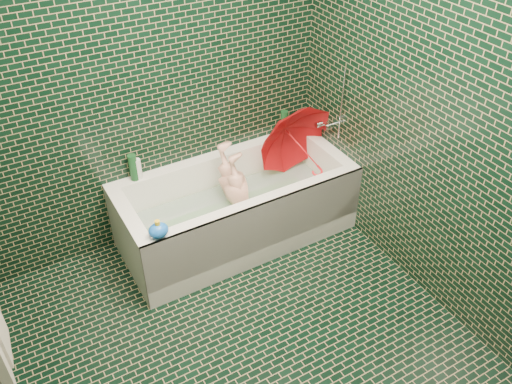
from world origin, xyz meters
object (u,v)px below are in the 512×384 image
child (241,201)px  umbrella (303,149)px  rubber_duck (292,129)px  bathtub (237,215)px  bath_toy (158,230)px

child → umbrella: 0.60m
child → rubber_duck: (0.63, 0.29, 0.28)m
bathtub → rubber_duck: 0.83m
umbrella → bath_toy: bearing=-164.9°
umbrella → bath_toy: size_ratio=4.69×
bath_toy → rubber_duck: bearing=23.0°
child → rubber_duck: bearing=120.1°
bathtub → child: bathtub is taller
bathtub → child: bearing=30.7°
bathtub → bath_toy: (-0.71, -0.31, 0.39)m
umbrella → rubber_duck: 0.32m
umbrella → bathtub: bearing=-177.8°
umbrella → bath_toy: 1.32m
child → umbrella: umbrella is taller
child → rubber_duck: 0.75m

